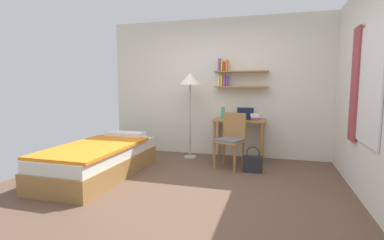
% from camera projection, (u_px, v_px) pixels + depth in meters
% --- Properties ---
extents(ground_plane, '(5.28, 5.28, 0.00)m').
position_uv_depth(ground_plane, '(191.00, 190.00, 3.69)').
color(ground_plane, brown).
extents(wall_back, '(4.40, 0.27, 2.60)m').
position_uv_depth(wall_back, '(221.00, 88.00, 5.47)').
color(wall_back, silver).
rests_on(wall_back, ground_plane).
extents(wall_right, '(0.10, 4.40, 2.60)m').
position_uv_depth(wall_right, '(377.00, 89.00, 3.00)').
color(wall_right, silver).
rests_on(wall_right, ground_plane).
extents(bed, '(0.96, 2.03, 0.54)m').
position_uv_depth(bed, '(100.00, 160.00, 4.28)').
color(bed, '#9E703D').
rests_on(bed, ground_plane).
extents(desk, '(0.91, 0.55, 0.75)m').
position_uv_depth(desk, '(239.00, 128.00, 5.14)').
color(desk, '#9E703D').
rests_on(desk, ground_plane).
extents(desk_chair, '(0.53, 0.51, 0.90)m').
position_uv_depth(desk_chair, '(231.00, 138.00, 4.69)').
color(desk_chair, '#9E703D').
rests_on(desk_chair, ground_plane).
extents(standing_lamp, '(0.39, 0.39, 1.58)m').
position_uv_depth(standing_lamp, '(190.00, 83.00, 5.23)').
color(standing_lamp, '#B2A893').
rests_on(standing_lamp, ground_plane).
extents(laptop, '(0.31, 0.21, 0.21)m').
position_uv_depth(laptop, '(245.00, 116.00, 5.12)').
color(laptop, black).
rests_on(laptop, desk).
extents(water_bottle, '(0.07, 0.07, 0.22)m').
position_uv_depth(water_bottle, '(223.00, 113.00, 5.13)').
color(water_bottle, '#42A87F').
rests_on(water_bottle, desk).
extents(book_stack, '(0.17, 0.25, 0.10)m').
position_uv_depth(book_stack, '(255.00, 117.00, 5.04)').
color(book_stack, gold).
rests_on(book_stack, desk).
extents(handbag, '(0.30, 0.12, 0.41)m').
position_uv_depth(handbag, '(253.00, 163.00, 4.45)').
color(handbag, '#232328').
rests_on(handbag, ground_plane).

